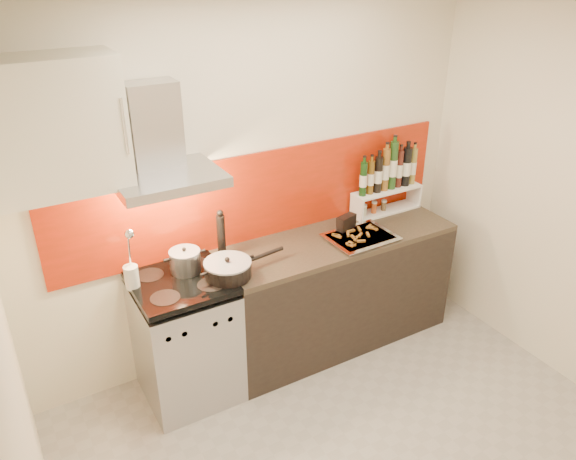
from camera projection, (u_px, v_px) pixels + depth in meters
floor at (366, 459)px, 3.41m from camera, size 3.40×3.40×0.00m
back_wall at (256, 186)px, 3.91m from camera, size 3.40×0.02×2.60m
left_wall at (17, 399)px, 2.07m from camera, size 0.02×2.80×2.60m
backsplash at (263, 195)px, 3.95m from camera, size 3.00×0.02×0.64m
range_stove at (187, 340)px, 3.75m from camera, size 0.60×0.60×0.91m
counter at (335, 289)px, 4.28m from camera, size 1.80×0.60×0.90m
range_hood at (159, 147)px, 3.27m from camera, size 0.62×0.50×0.61m
upper_cabinet at (54, 127)px, 2.92m from camera, size 0.70×0.35×0.72m
stock_pot at (185, 261)px, 3.60m from camera, size 0.20×0.20×0.17m
saute_pan at (229, 269)px, 3.55m from camera, size 0.59×0.30×0.14m
utensil_jar at (131, 270)px, 3.41m from camera, size 0.09×0.14×0.43m
pepper_mill at (221, 235)px, 3.72m from camera, size 0.06×0.06×0.36m
step_shelf at (389, 180)px, 4.36m from camera, size 0.59×0.16×0.57m
caddy_box at (346, 224)px, 4.13m from camera, size 0.17×0.11×0.13m
baking_tray at (360, 237)px, 4.05m from camera, size 0.49×0.38×0.03m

